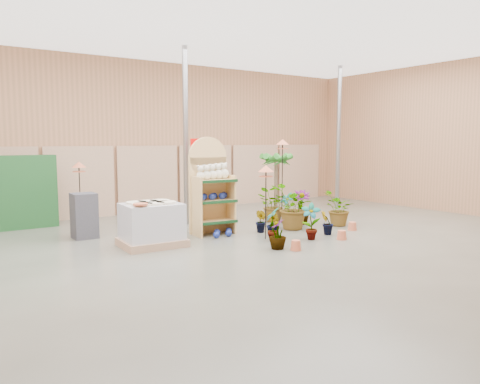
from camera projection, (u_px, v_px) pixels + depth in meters
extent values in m
cube|color=#4E4E45|center=(270.00, 253.00, 9.24)|extent=(15.00, 12.00, 0.10)
cube|color=white|center=(272.00, 12.00, 8.73)|extent=(15.00, 12.00, 0.10)
cube|color=#996948|center=(146.00, 137.00, 13.94)|extent=(15.00, 0.10, 4.50)
cylinder|color=gray|center=(339.00, 137.00, 14.95)|extent=(0.14, 0.14, 4.50)
cylinder|color=gray|center=(186.00, 137.00, 11.85)|extent=(0.14, 0.14, 4.50)
cube|color=tan|center=(80.00, 183.00, 12.85)|extent=(1.90, 0.06, 2.00)
cube|color=tan|center=(148.00, 179.00, 13.97)|extent=(1.90, 0.06, 2.00)
cube|color=tan|center=(206.00, 176.00, 15.10)|extent=(1.90, 0.06, 2.00)
cube|color=tan|center=(256.00, 174.00, 16.22)|extent=(1.90, 0.06, 2.00)
cube|color=tan|center=(299.00, 172.00, 17.35)|extent=(1.90, 0.06, 2.00)
cube|color=tan|center=(208.00, 195.00, 10.90)|extent=(0.94, 0.18, 1.77)
cylinder|color=tan|center=(208.00, 157.00, 10.81)|extent=(0.94, 0.18, 0.94)
cube|color=tan|center=(214.00, 221.00, 10.75)|extent=(0.94, 0.61, 0.04)
cube|color=#0F3819|center=(220.00, 223.00, 10.53)|extent=(0.89, 0.12, 0.06)
cube|color=tan|center=(214.00, 201.00, 10.69)|extent=(0.94, 0.61, 0.04)
cube|color=#0F3819|center=(220.00, 202.00, 10.48)|extent=(0.89, 0.12, 0.06)
cube|color=tan|center=(214.00, 180.00, 10.64)|extent=(0.94, 0.61, 0.04)
cube|color=#0F3819|center=(220.00, 181.00, 10.43)|extent=(0.89, 0.12, 0.06)
cube|color=tan|center=(197.00, 207.00, 10.45)|extent=(0.09, 0.52, 1.35)
cube|color=tan|center=(230.00, 204.00, 10.96)|extent=(0.09, 0.52, 1.35)
sphere|color=beige|center=(201.00, 176.00, 10.51)|extent=(0.19, 0.19, 0.19)
sphere|color=beige|center=(200.00, 169.00, 10.49)|extent=(0.15, 0.15, 0.15)
sphere|color=beige|center=(207.00, 175.00, 10.59)|extent=(0.20, 0.20, 0.20)
sphere|color=beige|center=(206.00, 168.00, 10.57)|extent=(0.15, 0.15, 0.15)
sphere|color=beige|center=(212.00, 175.00, 10.68)|extent=(0.21, 0.21, 0.21)
sphere|color=beige|center=(212.00, 167.00, 10.66)|extent=(0.15, 0.15, 0.15)
sphere|color=beige|center=(218.00, 174.00, 10.77)|extent=(0.22, 0.22, 0.22)
sphere|color=beige|center=(218.00, 167.00, 10.75)|extent=(0.15, 0.15, 0.15)
sphere|color=beige|center=(224.00, 174.00, 10.85)|extent=(0.23, 0.23, 0.23)
sphere|color=beige|center=(224.00, 166.00, 10.84)|extent=(0.15, 0.15, 0.15)
sphere|color=navy|center=(202.00, 198.00, 10.48)|extent=(0.16, 0.16, 0.16)
sphere|color=navy|center=(204.00, 197.00, 10.66)|extent=(0.16, 0.16, 0.16)
sphere|color=navy|center=(212.00, 197.00, 10.63)|extent=(0.16, 0.16, 0.16)
sphere|color=navy|center=(214.00, 196.00, 10.81)|extent=(0.16, 0.16, 0.16)
sphere|color=navy|center=(222.00, 196.00, 10.78)|extent=(0.16, 0.16, 0.16)
sphere|color=navy|center=(224.00, 195.00, 10.96)|extent=(0.16, 0.16, 0.16)
sphere|color=navy|center=(217.00, 235.00, 10.33)|extent=(0.15, 0.15, 0.15)
sphere|color=navy|center=(217.00, 232.00, 10.62)|extent=(0.15, 0.15, 0.15)
sphere|color=navy|center=(229.00, 233.00, 10.51)|extent=(0.15, 0.15, 0.15)
sphere|color=navy|center=(229.00, 231.00, 10.80)|extent=(0.15, 0.15, 0.15)
cube|color=tan|center=(152.00, 242.00, 9.58)|extent=(1.29, 1.09, 0.15)
cube|color=silver|center=(152.00, 221.00, 9.53)|extent=(1.18, 0.98, 0.72)
cylinder|color=beige|center=(142.00, 204.00, 9.22)|extent=(0.41, 0.41, 0.04)
cylinder|color=beige|center=(154.00, 203.00, 9.36)|extent=(0.41, 0.41, 0.04)
cylinder|color=beige|center=(166.00, 202.00, 9.51)|extent=(0.41, 0.41, 0.04)
cylinder|color=beige|center=(136.00, 203.00, 9.47)|extent=(0.41, 0.41, 0.04)
cylinder|color=beige|center=(148.00, 202.00, 9.62)|extent=(0.41, 0.41, 0.04)
cylinder|color=beige|center=(160.00, 201.00, 9.76)|extent=(0.41, 0.41, 0.04)
cube|color=#2E2E34|center=(85.00, 227.00, 10.35)|extent=(0.50, 0.50, 0.50)
cube|color=#2E2E34|center=(84.00, 205.00, 10.30)|extent=(0.50, 0.50, 0.50)
cube|color=#1A4B21|center=(13.00, 193.00, 11.26)|extent=(2.00, 0.30, 1.80)
cylinder|color=gray|center=(199.00, 183.00, 11.63)|extent=(0.05, 0.05, 2.20)
cube|color=red|center=(200.00, 147.00, 11.49)|extent=(0.50, 0.03, 0.40)
cylinder|color=black|center=(266.00, 208.00, 10.18)|extent=(0.02, 0.02, 1.38)
cylinder|color=#CA603E|center=(266.00, 176.00, 10.11)|extent=(0.30, 0.30, 0.02)
cone|color=#CA603E|center=(266.00, 169.00, 10.09)|extent=(0.34, 0.34, 0.14)
cylinder|color=black|center=(282.00, 186.00, 12.20)|extent=(0.02, 0.02, 1.95)
cylinder|color=#CA603E|center=(283.00, 149.00, 12.09)|extent=(0.30, 0.30, 0.02)
cone|color=#CA603E|center=(283.00, 142.00, 12.07)|extent=(0.34, 0.34, 0.14)
cylinder|color=black|center=(80.00, 201.00, 11.33)|extent=(0.02, 0.02, 1.41)
cylinder|color=#CA603E|center=(79.00, 172.00, 11.25)|extent=(0.30, 0.30, 0.02)
cone|color=#CA603E|center=(79.00, 165.00, 11.23)|extent=(0.34, 0.34, 0.14)
cylinder|color=brown|center=(276.00, 190.00, 13.03)|extent=(0.10, 0.10, 1.55)
imported|color=#236C1E|center=(273.00, 224.00, 10.07)|extent=(0.44, 0.46, 0.73)
imported|color=#236C1E|center=(273.00, 224.00, 10.51)|extent=(0.26, 0.32, 0.57)
imported|color=#236C1E|center=(292.00, 207.00, 11.29)|extent=(1.13, 1.02, 1.09)
imported|color=#236C1E|center=(300.00, 207.00, 12.10)|extent=(0.69, 0.69, 0.88)
imported|color=#236C1E|center=(287.00, 207.00, 12.35)|extent=(0.32, 0.44, 0.79)
imported|color=#236C1E|center=(261.00, 221.00, 10.95)|extent=(0.27, 0.32, 0.55)
imported|color=#236C1E|center=(272.00, 205.00, 12.42)|extent=(1.06, 1.06, 0.89)
imported|color=#236C1E|center=(278.00, 234.00, 9.29)|extent=(0.48, 0.48, 0.61)
imported|color=#236C1E|center=(311.00, 221.00, 10.16)|extent=(0.50, 0.50, 0.80)
imported|color=#236C1E|center=(327.00, 223.00, 10.71)|extent=(0.32, 0.27, 0.55)
imported|color=#236C1E|center=(339.00, 209.00, 11.78)|extent=(0.99, 0.94, 0.88)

